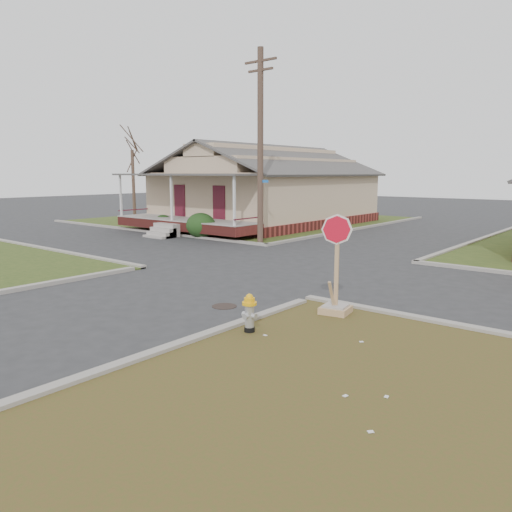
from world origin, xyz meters
The scene contains 11 objects.
ground centered at (0.00, 0.00, 0.00)m, with size 120.00×120.00×0.00m, color #2B2B2D.
verge_far_left centered at (-13.00, 18.00, 0.03)m, with size 19.00×19.00×0.05m, color #2E4117.
curbs centered at (0.00, 5.00, 0.00)m, with size 80.00×40.00×0.12m, color gray, non-canonical shape.
manhole centered at (2.20, -0.50, 0.01)m, with size 0.64×0.64×0.01m, color black.
corner_house centered at (-10.00, 16.68, 2.28)m, with size 10.10×15.50×5.30m.
utility_pole centered at (-4.20, 8.90, 4.66)m, with size 1.80×0.28×9.00m.
tree_far_left centered at (-18.00, 12.00, 2.50)m, with size 0.22×0.22×4.90m, color #453027.
fire_hydrant centered at (4.12, -1.78, 0.50)m, with size 0.31×0.31×0.83m.
stop_sign centered at (4.80, 0.62, 0.57)m, with size 0.68×0.66×2.39m.
hedge_left centered at (-12.05, 9.56, 0.54)m, with size 1.27×1.04×0.97m, color #193714.
hedge_right centered at (-8.14, 8.80, 0.65)m, with size 1.58×1.29×1.21m, color #193714.
Camera 1 is at (10.69, -9.56, 3.38)m, focal length 35.00 mm.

